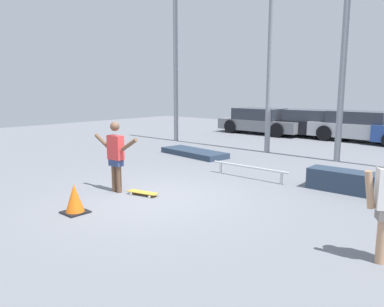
% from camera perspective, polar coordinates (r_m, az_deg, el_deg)
% --- Properties ---
extents(ground_plane, '(36.00, 36.00, 0.00)m').
position_cam_1_polar(ground_plane, '(8.26, -5.49, -6.85)').
color(ground_plane, slate).
extents(skateboarder, '(1.40, 0.22, 1.63)m').
position_cam_1_polar(skateboarder, '(8.72, -11.55, 0.04)').
color(skateboarder, brown).
rests_on(skateboarder, ground_plane).
extents(skateboard, '(0.77, 0.37, 0.08)m').
position_cam_1_polar(skateboard, '(8.53, -7.51, -5.92)').
color(skateboard, gold).
rests_on(skateboard, ground_plane).
extents(grind_box, '(2.43, 0.66, 0.50)m').
position_cam_1_polar(grind_box, '(9.31, 24.52, -4.22)').
color(grind_box, '#28384C').
rests_on(grind_box, ground_plane).
extents(manual_pad, '(2.75, 1.27, 0.19)m').
position_cam_1_polar(manual_pad, '(13.45, 0.29, 0.12)').
color(manual_pad, '#28384C').
rests_on(manual_pad, ground_plane).
extents(grind_rail, '(2.31, 0.08, 0.34)m').
position_cam_1_polar(grind_rail, '(10.09, 8.73, -2.27)').
color(grind_rail, '#B7BABF').
rests_on(grind_rail, ground_plane).
extents(canopy_support_left, '(4.96, 0.20, 6.59)m').
position_cam_1_polar(canopy_support_left, '(15.60, 4.00, 15.47)').
color(canopy_support_left, gray).
rests_on(canopy_support_left, ground_plane).
extents(parked_car_grey, '(4.57, 1.98, 1.35)m').
position_cam_1_polar(parked_car_grey, '(20.30, 10.48, 4.85)').
color(parked_car_grey, slate).
rests_on(parked_car_grey, ground_plane).
extents(parked_car_black, '(4.05, 2.19, 1.34)m').
position_cam_1_polar(parked_car_black, '(19.54, 17.70, 4.34)').
color(parked_car_black, black).
rests_on(parked_car_black, ground_plane).
extents(parked_car_silver, '(4.45, 1.88, 1.37)m').
position_cam_1_polar(parked_car_silver, '(18.54, 24.34, 3.72)').
color(parked_car_silver, '#B7BABF').
rests_on(parked_car_silver, ground_plane).
extents(traffic_cone, '(0.45, 0.45, 0.57)m').
position_cam_1_polar(traffic_cone, '(7.58, -17.46, -6.63)').
color(traffic_cone, black).
rests_on(traffic_cone, ground_plane).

